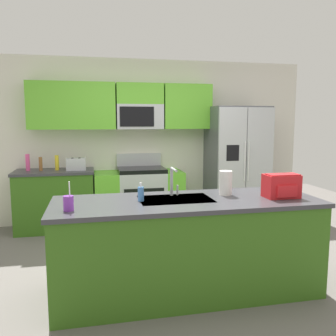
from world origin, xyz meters
TOP-DOWN VIEW (x-y plane):
  - ground_plane at (0.00, 0.00)m, footprint 9.00×9.00m
  - kitchen_wall_unit at (-0.14, 2.08)m, footprint 5.20×0.43m
  - back_counter at (-1.49, 1.80)m, footprint 1.15×0.63m
  - range_oven at (-0.23, 1.80)m, footprint 1.36×0.61m
  - refrigerator at (1.36, 1.73)m, footprint 0.90×0.76m
  - island_counter at (-0.08, -0.51)m, footprint 2.48×0.88m
  - toaster at (-1.17, 1.75)m, footprint 0.28×0.16m
  - pepper_mill at (-1.68, 1.80)m, footprint 0.05×0.05m
  - bottle_yellow at (-1.45, 1.81)m, footprint 0.06×0.06m
  - bottle_pink at (-1.86, 1.84)m, footprint 0.06×0.06m
  - sink_faucet at (-0.18, -0.32)m, footprint 0.09×0.21m
  - drink_cup_purple at (-1.14, -0.71)m, footprint 0.08×0.08m
  - soap_dispenser at (-0.51, -0.48)m, footprint 0.06×0.06m
  - paper_towel_roll at (0.35, -0.39)m, footprint 0.12×0.12m
  - backpack at (0.82, -0.61)m, footprint 0.32×0.22m

SIDE VIEW (x-z plane):
  - ground_plane at x=0.00m, z-range 0.00..0.00m
  - range_oven at x=-0.23m, z-range -0.11..0.99m
  - back_counter at x=-1.49m, z-range 0.00..0.90m
  - island_counter at x=-0.08m, z-range 0.00..0.90m
  - refrigerator at x=1.36m, z-range 0.00..1.85m
  - drink_cup_purple at x=-1.14m, z-range 0.84..1.09m
  - soap_dispenser at x=-0.51m, z-range 0.88..1.05m
  - toaster at x=-1.17m, z-range 0.90..1.08m
  - pepper_mill at x=-1.68m, z-range 0.90..1.10m
  - bottle_yellow at x=-1.45m, z-range 0.90..1.12m
  - backpack at x=0.82m, z-range 0.90..1.13m
  - paper_towel_roll at x=0.35m, z-range 0.90..1.14m
  - bottle_pink at x=-1.86m, z-range 0.90..1.14m
  - sink_faucet at x=-0.18m, z-range 0.93..1.21m
  - kitchen_wall_unit at x=-0.14m, z-range 0.17..2.77m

